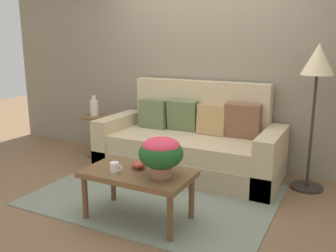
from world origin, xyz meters
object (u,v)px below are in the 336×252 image
(side_table, at_px, (95,128))
(snack_bowl, at_px, (139,165))
(coffee_mug, at_px, (115,167))
(couch, at_px, (190,145))
(coffee_table, at_px, (138,178))
(potted_plant, at_px, (161,153))
(table_vase, at_px, (94,107))
(floor_lamp, at_px, (317,73))

(side_table, relative_size, snack_bowl, 4.40)
(coffee_mug, xyz_separation_m, snack_bowl, (0.14, 0.18, -0.01))
(couch, height_order, coffee_table, couch)
(couch, xyz_separation_m, potted_plant, (0.32, -1.37, 0.33))
(coffee_mug, distance_m, table_vase, 2.02)
(side_table, distance_m, floor_lamp, 2.95)
(table_vase, bearing_deg, potted_plant, -37.60)
(coffee_mug, relative_size, snack_bowl, 0.93)
(coffee_table, bearing_deg, floor_lamp, 48.46)
(floor_lamp, bearing_deg, side_table, -177.90)
(table_vase, bearing_deg, floor_lamp, 1.76)
(side_table, height_order, table_vase, table_vase)
(potted_plant, xyz_separation_m, snack_bowl, (-0.27, 0.08, -0.17))
(couch, height_order, side_table, couch)
(table_vase, bearing_deg, couch, 0.08)
(side_table, height_order, snack_bowl, side_table)
(coffee_mug, bearing_deg, side_table, 133.20)
(side_table, relative_size, floor_lamp, 0.37)
(coffee_mug, bearing_deg, couch, 86.82)
(coffee_mug, bearing_deg, potted_plant, 13.83)
(side_table, height_order, floor_lamp, floor_lamp)
(couch, height_order, floor_lamp, floor_lamp)
(potted_plant, bearing_deg, couch, 103.32)
(couch, relative_size, snack_bowl, 16.82)
(potted_plant, relative_size, snack_bowl, 2.91)
(couch, xyz_separation_m, side_table, (-1.45, -0.02, 0.06))
(couch, distance_m, side_table, 1.45)
(couch, xyz_separation_m, coffee_mug, (-0.08, -1.47, 0.16))
(floor_lamp, height_order, table_vase, floor_lamp)
(table_vase, bearing_deg, side_table, -65.31)
(side_table, xyz_separation_m, snack_bowl, (1.50, -1.28, 0.10))
(potted_plant, xyz_separation_m, table_vase, (-1.78, 1.37, 0.02))
(coffee_table, bearing_deg, potted_plant, -2.17)
(couch, xyz_separation_m, floor_lamp, (1.37, 0.08, 0.92))
(couch, distance_m, potted_plant, 1.45)
(couch, relative_size, potted_plant, 5.78)
(couch, height_order, potted_plant, couch)
(potted_plant, xyz_separation_m, coffee_mug, (-0.41, -0.10, -0.16))
(coffee_mug, bearing_deg, table_vase, 133.03)
(coffee_mug, bearing_deg, snack_bowl, 52.75)
(side_table, distance_m, snack_bowl, 1.97)
(floor_lamp, xyz_separation_m, table_vase, (-2.82, -0.09, -0.57))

